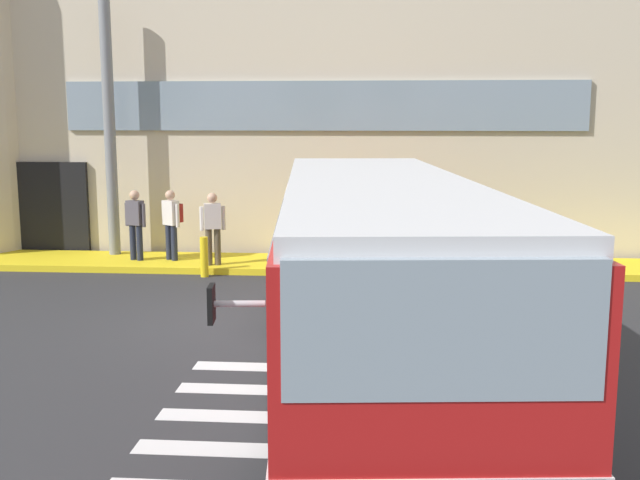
{
  "coord_description": "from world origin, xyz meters",
  "views": [
    {
      "loc": [
        2.41,
        -12.62,
        3.55
      ],
      "look_at": [
        1.44,
        -0.23,
        1.5
      ],
      "focal_mm": 42.22,
      "sensor_mm": 36.0,
      "label": 1
    }
  ],
  "objects_px": {
    "passenger_near_column": "(135,222)",
    "safety_bollard_yellow": "(204,257)",
    "passenger_by_doorway": "(172,220)",
    "passenger_at_curb_edge": "(213,225)",
    "entry_support_column": "(110,128)",
    "bus_main_foreground": "(377,276)"
  },
  "relations": [
    {
      "from": "bus_main_foreground",
      "to": "passenger_at_curb_edge",
      "type": "relative_size",
      "value": 6.57
    },
    {
      "from": "entry_support_column",
      "to": "safety_bollard_yellow",
      "type": "height_order",
      "value": "entry_support_column"
    },
    {
      "from": "entry_support_column",
      "to": "safety_bollard_yellow",
      "type": "relative_size",
      "value": 6.91
    },
    {
      "from": "passenger_near_column",
      "to": "passenger_by_doorway",
      "type": "xyz_separation_m",
      "value": [
        0.85,
        0.11,
        0.03
      ]
    },
    {
      "from": "entry_support_column",
      "to": "passenger_by_doorway",
      "type": "relative_size",
      "value": 3.71
    },
    {
      "from": "entry_support_column",
      "to": "passenger_by_doorway",
      "type": "height_order",
      "value": "entry_support_column"
    },
    {
      "from": "bus_main_foreground",
      "to": "passenger_at_curb_edge",
      "type": "height_order",
      "value": "bus_main_foreground"
    },
    {
      "from": "bus_main_foreground",
      "to": "safety_bollard_yellow",
      "type": "xyz_separation_m",
      "value": [
        -3.86,
        5.86,
        -0.88
      ]
    },
    {
      "from": "passenger_at_curb_edge",
      "to": "safety_bollard_yellow",
      "type": "distance_m",
      "value": 0.87
    },
    {
      "from": "entry_support_column",
      "to": "bus_main_foreground",
      "type": "bearing_deg",
      "value": -49.48
    },
    {
      "from": "passenger_near_column",
      "to": "entry_support_column",
      "type": "bearing_deg",
      "value": 137.01
    },
    {
      "from": "passenger_near_column",
      "to": "safety_bollard_yellow",
      "type": "height_order",
      "value": "passenger_near_column"
    },
    {
      "from": "bus_main_foreground",
      "to": "passenger_at_curb_edge",
      "type": "distance_m",
      "value": 7.49
    },
    {
      "from": "passenger_near_column",
      "to": "passenger_at_curb_edge",
      "type": "distance_m",
      "value": 2.01
    },
    {
      "from": "passenger_near_column",
      "to": "passenger_at_curb_edge",
      "type": "xyz_separation_m",
      "value": [
        1.96,
        -0.45,
        0.0
      ]
    },
    {
      "from": "passenger_near_column",
      "to": "safety_bollard_yellow",
      "type": "relative_size",
      "value": 1.86
    },
    {
      "from": "safety_bollard_yellow",
      "to": "passenger_by_doorway",
      "type": "bearing_deg",
      "value": 131.74
    },
    {
      "from": "passenger_at_curb_edge",
      "to": "safety_bollard_yellow",
      "type": "xyz_separation_m",
      "value": [
        -0.08,
        -0.6,
        -0.63
      ]
    },
    {
      "from": "passenger_by_doorway",
      "to": "passenger_at_curb_edge",
      "type": "relative_size",
      "value": 1.0
    },
    {
      "from": "passenger_at_curb_edge",
      "to": "passenger_near_column",
      "type": "bearing_deg",
      "value": 167.0
    },
    {
      "from": "entry_support_column",
      "to": "safety_bollard_yellow",
      "type": "distance_m",
      "value": 4.28
    },
    {
      "from": "bus_main_foreground",
      "to": "entry_support_column",
      "type": "bearing_deg",
      "value": 130.52
    }
  ]
}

